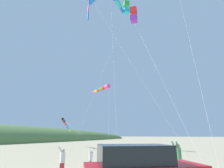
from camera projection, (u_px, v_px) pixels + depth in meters
The scene contains 8 objects.
person_adult_flyer at pixel (178, 155), 11.13m from camera, with size 0.61×0.66×1.85m.
person_child_green_jacket at pixel (91, 158), 12.27m from camera, with size 0.42×0.47×1.31m.
person_child_grey_jacket at pixel (62, 159), 10.54m from camera, with size 0.56×0.55×1.57m.
person_bystander_far at pixel (104, 151), 16.62m from camera, with size 0.51×0.44×1.45m.
kite_windsock_long_streamer_left at pixel (66, 124), 34.00m from camera, with size 16.48×13.47×5.16m.
kite_box_purple_drifting at pixel (134, 15), 18.47m from camera, with size 5.51×5.85×14.77m.
kite_box_white_trailing at pixel (126, 7), 28.82m from camera, with size 2.52×10.32×22.74m.
kite_windsock_red_high_left at pixel (102, 88), 29.90m from camera, with size 9.67×12.46×9.98m.
Camera 1 is at (2.38, -9.62, 2.20)m, focal length 29.19 mm.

